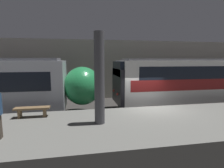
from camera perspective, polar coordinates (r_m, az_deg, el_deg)
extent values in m
plane|color=#33302D|center=(10.24, 12.52, -12.77)|extent=(120.00, 120.00, 0.00)
cube|color=slate|center=(8.25, 18.63, -14.33)|extent=(40.00, 4.32, 1.05)
cube|color=#9E998E|center=(16.50, 3.04, 4.79)|extent=(50.00, 0.15, 5.36)
cylinder|color=#47474C|center=(6.84, -4.14, 1.72)|extent=(0.40, 0.40, 3.61)
ellipsoid|color=#238447|center=(11.58, -9.59, -0.58)|extent=(2.42, 2.61, 2.49)
sphere|color=#F2EFCC|center=(11.71, -4.88, -2.62)|extent=(0.20, 0.20, 0.20)
cube|color=black|center=(11.86, 1.93, -0.71)|extent=(0.25, 2.78, 2.37)
cube|color=black|center=(11.74, 1.96, 5.02)|extent=(0.25, 2.49, 0.95)
sphere|color=#EA4C42|center=(11.29, 1.84, -3.30)|extent=(0.18, 0.18, 0.18)
sphere|color=#EA4C42|center=(12.52, 0.61, -2.17)|extent=(0.18, 0.18, 0.18)
cube|color=brown|center=(8.80, -27.91, -8.43)|extent=(0.10, 0.32, 0.41)
cube|color=brown|center=(8.54, -21.11, -8.51)|extent=(0.10, 0.32, 0.41)
cube|color=brown|center=(8.60, -24.64, -7.17)|extent=(1.50, 0.40, 0.08)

